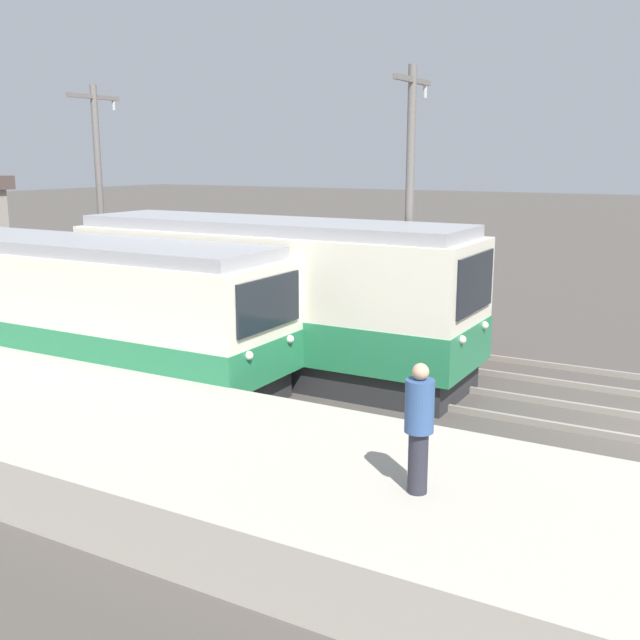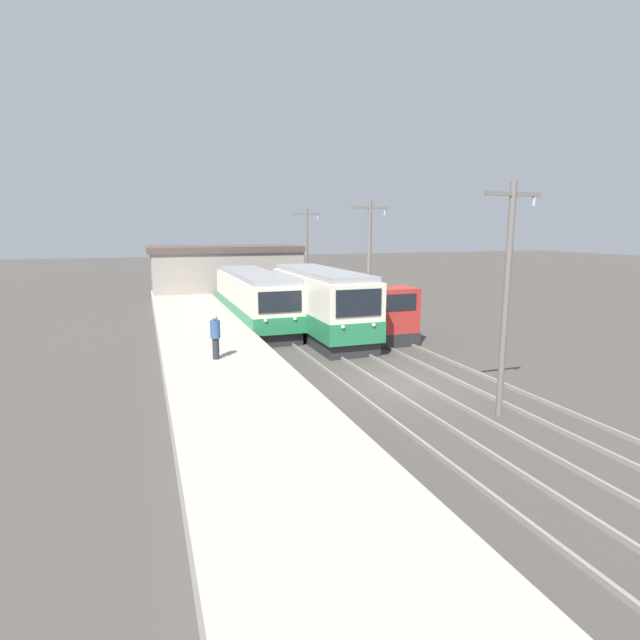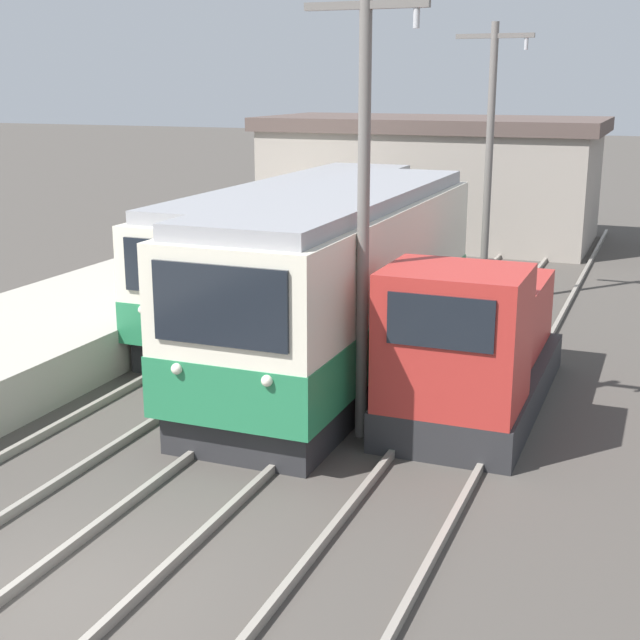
# 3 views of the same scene
# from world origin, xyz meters

# --- Properties ---
(ground_plane) EXTENTS (200.00, 200.00, 0.00)m
(ground_plane) POSITION_xyz_m (0.00, 0.00, 0.00)
(ground_plane) COLOR #47423D
(track_center) EXTENTS (1.54, 60.00, 0.14)m
(track_center) POSITION_xyz_m (0.20, 0.00, 0.07)
(track_center) COLOR gray
(track_center) RESTS_ON ground
(commuter_train_left) EXTENTS (2.84, 12.51, 3.40)m
(commuter_train_left) POSITION_xyz_m (-2.60, 13.62, 1.59)
(commuter_train_left) COLOR #28282B
(commuter_train_left) RESTS_ON ground
(commuter_train_center) EXTENTS (2.84, 10.50, 3.80)m
(commuter_train_center) POSITION_xyz_m (0.20, 9.22, 1.76)
(commuter_train_center) COLOR #28282B
(commuter_train_center) RESTS_ON ground
(shunting_locomotive) EXTENTS (2.40, 6.03, 3.00)m
(shunting_locomotive) POSITION_xyz_m (3.20, 8.17, 1.21)
(shunting_locomotive) COLOR #28282B
(shunting_locomotive) RESTS_ON ground
(catenary_mast_mid) EXTENTS (2.00, 0.20, 7.37)m
(catenary_mast_mid) POSITION_xyz_m (1.71, 6.20, 4.01)
(catenary_mast_mid) COLOR slate
(catenary_mast_mid) RESTS_ON ground
(catenary_mast_far) EXTENTS (2.00, 0.20, 7.37)m
(catenary_mast_far) POSITION_xyz_m (1.71, 16.33, 4.01)
(catenary_mast_far) COLOR slate
(catenary_mast_far) RESTS_ON ground
(station_building) EXTENTS (12.60, 6.30, 4.62)m
(station_building) POSITION_xyz_m (-2.38, 26.00, 2.33)
(station_building) COLOR gray
(station_building) RESTS_ON ground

